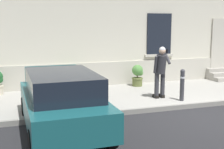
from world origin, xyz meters
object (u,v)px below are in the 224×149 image
hatchback_car_teal (62,101)px  bollard_far_left (59,92)px  person_on_phone (161,69)px  planter_olive (138,75)px  bollard_near_person (182,84)px  planter_charcoal (71,78)px

hatchback_car_teal → bollard_far_left: 1.26m
hatchback_car_teal → person_on_phone: 4.03m
hatchback_car_teal → planter_olive: (3.69, 3.92, -0.18)m
bollard_near_person → bollard_far_left: (-4.00, 0.00, 0.00)m
bollard_near_person → planter_charcoal: bearing=137.6°
bollard_near_person → hatchback_car_teal: bearing=-163.1°
bollard_far_left → person_on_phone: bearing=8.6°
person_on_phone → planter_olive: (0.08, 2.13, -0.54)m
bollard_near_person → planter_charcoal: bollard_near_person is taller
hatchback_car_teal → bollard_near_person: 4.31m
bollard_near_person → planter_charcoal: size_ratio=1.22×
hatchback_car_teal → person_on_phone: person_on_phone is taller
hatchback_car_teal → bollard_near_person: bearing=16.9°
planter_charcoal → planter_olive: size_ratio=1.00×
planter_olive → person_on_phone: bearing=-92.3°
bollard_near_person → planter_olive: 2.70m
planter_charcoal → planter_olive: same height
person_on_phone → planter_charcoal: size_ratio=2.03×
planter_charcoal → hatchback_car_teal: bearing=-104.3°
bollard_near_person → person_on_phone: 0.86m
bollard_far_left → planter_charcoal: 2.96m
bollard_far_left → planter_olive: 4.45m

